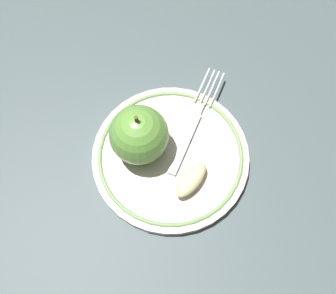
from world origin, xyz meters
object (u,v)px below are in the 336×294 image
at_px(apple_slice_front, 191,180).
at_px(fork, 194,122).
at_px(plate, 168,155).
at_px(apple_red_whole, 139,135).

relative_size(apple_slice_front, fork, 0.32).
distance_m(plate, fork, 0.06).
bearing_deg(apple_red_whole, plate, 14.60).
bearing_deg(fork, plate, 163.94).
bearing_deg(apple_red_whole, fork, 53.94).
distance_m(plate, apple_slice_front, 0.06).
xyz_separation_m(apple_red_whole, apple_slice_front, (0.09, -0.01, -0.03)).
xyz_separation_m(plate, apple_slice_front, (0.05, -0.03, 0.02)).
height_order(plate, fork, fork).
xyz_separation_m(plate, fork, (0.01, 0.06, 0.01)).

